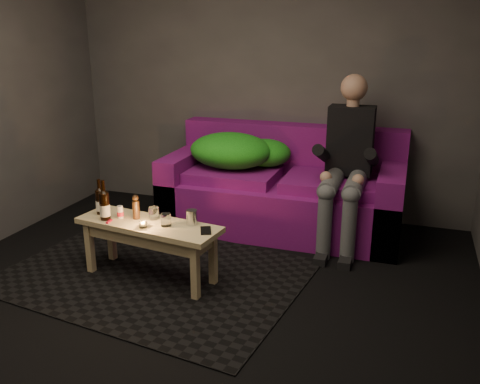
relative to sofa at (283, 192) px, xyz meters
The scene contains 17 objects.
floor 1.88m from the sofa, 99.32° to the right, with size 4.50×4.50×0.00m, color black.
room 1.91m from the sofa, 102.46° to the right, with size 4.50×4.50×4.50m.
rug 1.52m from the sofa, 117.28° to the right, with size 2.20×1.60×0.01m, color black.
sofa is the anchor object (origin of this frame).
green_blanket 0.58m from the sofa, behind, with size 0.95×0.65×0.32m.
person 0.74m from the sofa, 16.65° to the right, with size 0.39×0.90×1.44m.
coffee_table 1.52m from the sofa, 116.42° to the right, with size 1.14×0.49×0.45m.
beer_bottle_a 1.73m from the sofa, 130.20° to the right, with size 0.07×0.07×0.27m.
beer_bottle_b 1.75m from the sofa, 125.58° to the right, with size 0.08×0.08×0.30m.
salt_shaker 1.64m from the sofa, 124.26° to the right, with size 0.04×0.04×0.09m, color silver.
pepper_mill 1.55m from the sofa, 121.05° to the right, with size 0.05×0.05×0.14m, color black.
tumbler_back 1.46m from the sofa, 117.66° to the right, with size 0.08×0.08×0.09m, color white.
tealight 1.61m from the sofa, 114.41° to the right, with size 0.06×0.06×0.04m.
tumbler_front 1.49m from the sofa, 110.71° to the right, with size 0.07×0.07×0.09m, color white.
steel_cup 1.35m from the sofa, 105.44° to the right, with size 0.08×0.08×0.11m, color silver.
smartphone 1.40m from the sofa, 98.82° to the right, with size 0.07×0.15×0.01m, color black.
red_lighter 1.74m from the sofa, 123.28° to the right, with size 0.02×0.07×0.01m, color red.
Camera 1 is at (1.37, -2.61, 1.79)m, focal length 38.00 mm.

